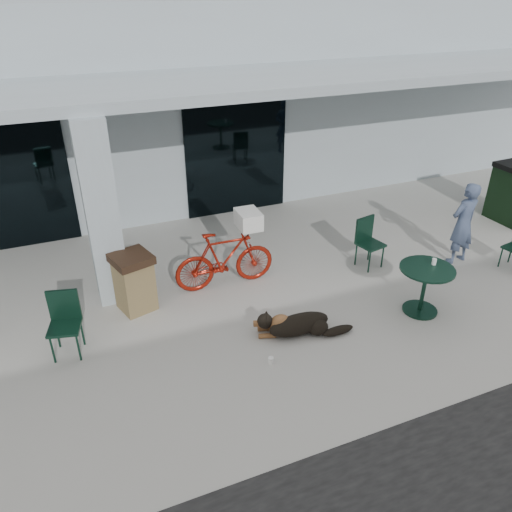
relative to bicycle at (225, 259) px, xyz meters
name	(u,v)px	position (x,y,z in m)	size (l,w,h in m)	color
ground	(243,354)	(-0.41, -1.90, -0.54)	(80.00, 80.00, 0.00)	#AEABA4
building	(125,93)	(-0.41, 6.60, 1.71)	(22.00, 7.00, 4.50)	#9DAAB2
storefront_glass_right	(236,156)	(1.39, 3.08, 0.81)	(2.40, 0.06, 2.70)	black
column	(102,215)	(-1.91, 0.40, 1.02)	(0.50, 0.50, 3.12)	#9DAAB2
overhang	(166,87)	(-0.41, 1.70, 2.67)	(22.00, 2.80, 0.18)	#9DAAB2
bicycle	(225,259)	(0.00, 0.00, 0.00)	(0.51, 1.81, 1.09)	maroon
laundry_basket	(248,219)	(0.45, -0.01, 0.69)	(0.51, 0.38, 0.30)	white
dog	(299,323)	(0.58, -1.78, -0.35)	(1.16, 0.39, 0.39)	black
cup_near_dog	(271,360)	(-0.11, -2.24, -0.49)	(0.08, 0.08, 0.10)	white
cafe_chair_near	(64,326)	(-2.76, -0.90, -0.05)	(0.44, 0.48, 0.98)	#103023
cafe_table_far	(423,290)	(2.73, -2.01, -0.13)	(0.88, 0.88, 0.82)	#103023
cafe_chair_far_a	(371,244)	(2.78, -0.40, -0.06)	(0.44, 0.48, 0.96)	#103023
person	(463,223)	(4.48, -0.89, 0.27)	(0.59, 0.39, 1.62)	#425170
cup_on_table	(434,262)	(2.90, -1.95, 0.33)	(0.07, 0.07, 0.10)	white
trash_receptacle	(134,282)	(-1.61, -0.10, -0.04)	(0.59, 0.59, 1.01)	olive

